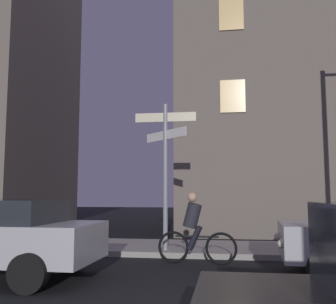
{
  "coord_description": "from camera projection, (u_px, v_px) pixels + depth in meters",
  "views": [
    {
      "loc": [
        0.78,
        -4.91,
        1.58
      ],
      "look_at": [
        -0.68,
        4.73,
        2.63
      ],
      "focal_mm": 41.51,
      "sensor_mm": 36.0,
      "label": 1
    }
  ],
  "objects": [
    {
      "name": "cyclist",
      "position": [
        195.0,
        230.0,
        8.86
      ],
      "size": [
        1.82,
        0.36,
        1.61
      ],
      "color": "black",
      "rests_on": "ground_plane"
    },
    {
      "name": "building_right_block",
      "position": [
        334.0,
        87.0,
        16.64
      ],
      "size": [
        13.04,
        6.35,
        12.29
      ],
      "color": "#6B6056",
      "rests_on": "ground_plane"
    },
    {
      "name": "sidewalk_kerb",
      "position": [
        199.0,
        248.0,
        10.77
      ],
      "size": [
        40.0,
        2.74,
        0.14
      ],
      "primitive_type": "cube",
      "color": "#9E9991",
      "rests_on": "ground_plane"
    },
    {
      "name": "signpost",
      "position": [
        165.0,
        161.0,
        10.2
      ],
      "size": [
        1.63,
        1.24,
        3.82
      ],
      "color": "gray",
      "rests_on": "sidewalk_kerb"
    }
  ]
}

